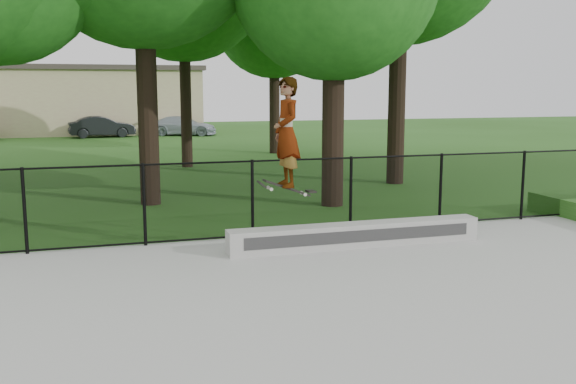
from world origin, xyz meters
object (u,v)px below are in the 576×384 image
car_b (102,127)px  car_c (183,126)px  grind_ledge (357,235)px  skater_airborne (287,134)px

car_b → car_c: car_b is taller
grind_ledge → skater_airborne: 2.26m
car_b → skater_airborne: 29.52m
grind_ledge → car_c: bearing=88.1°
car_b → skater_airborne: bearing=179.0°
skater_airborne → car_b: bearing=95.0°
car_c → car_b: bearing=111.4°
grind_ledge → car_b: 29.60m
grind_ledge → skater_airborne: (-1.32, -0.02, 1.84)m
grind_ledge → skater_airborne: size_ratio=2.28×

